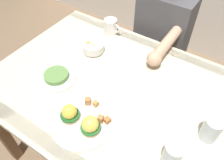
{
  "coord_description": "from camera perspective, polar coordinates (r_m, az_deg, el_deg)",
  "views": [
    {
      "loc": [
        0.42,
        -0.62,
        1.58
      ],
      "look_at": [
        0.01,
        0.0,
        0.78
      ],
      "focal_mm": 36.29,
      "sensor_mm": 36.0,
      "label": 1
    }
  ],
  "objects": [
    {
      "name": "water_glass_near",
      "position": [
        0.99,
        23.59,
        -11.49
      ],
      "size": [
        0.07,
        0.07,
        0.12
      ],
      "color": "silver",
      "rests_on": "dining_table"
    },
    {
      "name": "fruit_bowl",
      "position": [
        1.29,
        -4.8,
        8.16
      ],
      "size": [
        0.12,
        0.12,
        0.06
      ],
      "color": "white",
      "rests_on": "dining_table"
    },
    {
      "name": "fork",
      "position": [
        1.11,
        18.4,
        -5.18
      ],
      "size": [
        0.02,
        0.16,
        0.0
      ],
      "color": "silver",
      "rests_on": "dining_table"
    },
    {
      "name": "water_glass_far",
      "position": [
        0.89,
        14.81,
        -18.05
      ],
      "size": [
        0.07,
        0.07,
        0.12
      ],
      "color": "silver",
      "rests_on": "dining_table"
    },
    {
      "name": "ground_plane",
      "position": [
        1.75,
        -0.27,
        -17.5
      ],
      "size": [
        6.0,
        6.0,
        0.0
      ],
      "primitive_type": "plane",
      "color": "#7F664C"
    },
    {
      "name": "side_plate",
      "position": [
        1.18,
        -13.78,
        0.8
      ],
      "size": [
        0.2,
        0.2,
        0.04
      ],
      "color": "white",
      "rests_on": "dining_table"
    },
    {
      "name": "coffee_mug",
      "position": [
        1.42,
        -0.31,
        13.37
      ],
      "size": [
        0.11,
        0.08,
        0.09
      ],
      "color": "white",
      "rests_on": "dining_table"
    },
    {
      "name": "dining_table",
      "position": [
        1.21,
        -0.37,
        -4.54
      ],
      "size": [
        1.2,
        0.9,
        0.74
      ],
      "color": "beige",
      "rests_on": "ground_plane"
    },
    {
      "name": "diner_person",
      "position": [
        1.59,
        12.02,
        10.22
      ],
      "size": [
        0.34,
        0.54,
        1.14
      ],
      "color": "#33333D",
      "rests_on": "ground_plane"
    },
    {
      "name": "eggs_benedict_plate",
      "position": [
        0.98,
        -7.58,
        -10.15
      ],
      "size": [
        0.27,
        0.27,
        0.09
      ],
      "color": "white",
      "rests_on": "dining_table"
    }
  ]
}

